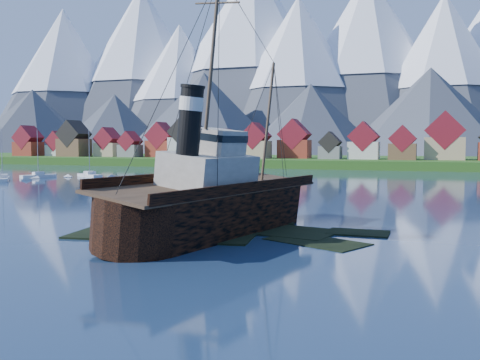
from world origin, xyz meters
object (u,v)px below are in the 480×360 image
(sailboat_a, at_px, (3,180))
(sailboat_c, at_px, (90,176))
(tugboat_wreck, at_px, (219,200))
(sailboat_b, at_px, (38,176))

(sailboat_a, distance_m, sailboat_c, 21.93)
(sailboat_c, bearing_deg, sailboat_a, 179.75)
(tugboat_wreck, distance_m, sailboat_c, 94.43)
(tugboat_wreck, bearing_deg, sailboat_a, 159.63)
(tugboat_wreck, xyz_separation_m, sailboat_a, (-75.74, 49.88, -2.95))
(sailboat_a, xyz_separation_m, sailboat_b, (-0.14, 12.51, 0.01))
(tugboat_wreck, height_order, sailboat_b, tugboat_wreck)
(tugboat_wreck, xyz_separation_m, sailboat_b, (-75.88, 62.39, -2.94))
(sailboat_b, bearing_deg, sailboat_a, -63.60)
(sailboat_a, xyz_separation_m, sailboat_c, (11.11, 18.90, 0.00))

